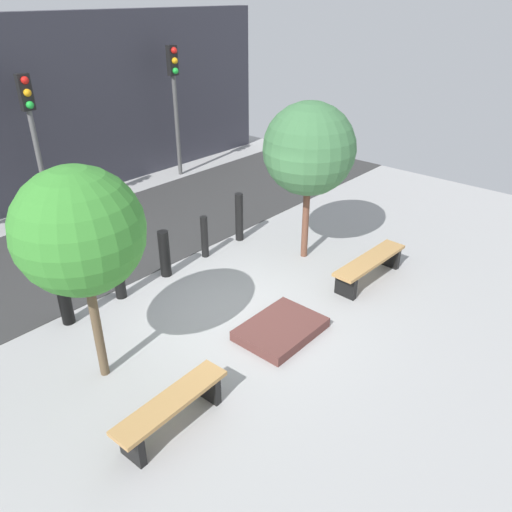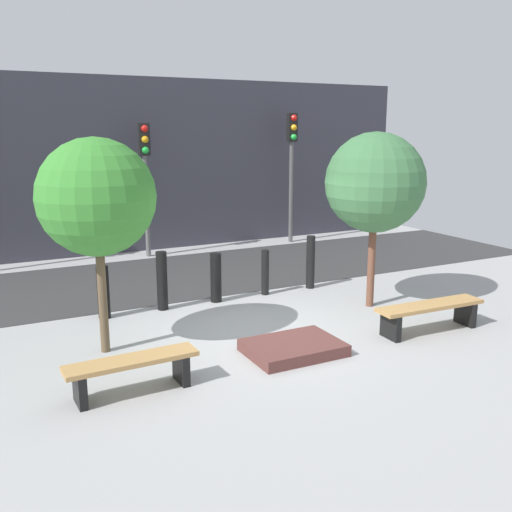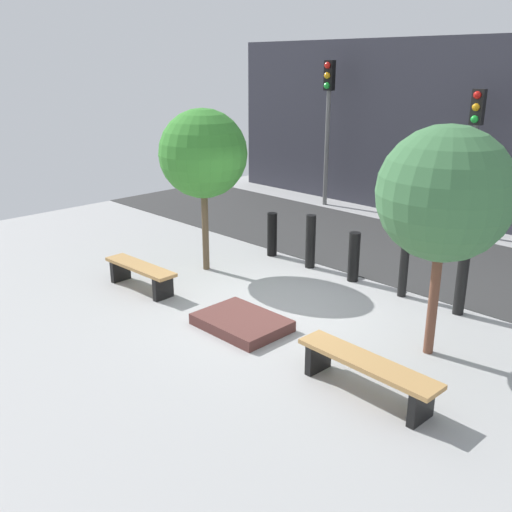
% 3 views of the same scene
% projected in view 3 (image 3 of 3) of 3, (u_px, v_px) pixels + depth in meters
% --- Properties ---
extents(ground_plane, '(18.00, 18.00, 0.00)m').
position_uv_depth(ground_plane, '(280.00, 311.00, 9.35)').
color(ground_plane, '#A1A1A1').
extents(road_strip, '(18.00, 3.86, 0.01)m').
position_uv_depth(road_strip, '(414.00, 254.00, 12.13)').
color(road_strip, '#333333').
rests_on(road_strip, ground).
extents(building_facade, '(16.20, 0.50, 4.50)m').
position_uv_depth(building_facade, '(492.00, 135.00, 13.54)').
color(building_facade, '#33333D').
rests_on(building_facade, ground).
extents(bench_left, '(1.65, 0.44, 0.46)m').
position_uv_depth(bench_left, '(140.00, 272.00, 10.17)').
color(bench_left, black).
rests_on(bench_left, ground).
extents(bench_right, '(1.91, 0.48, 0.47)m').
position_uv_depth(bench_right, '(366.00, 369.00, 6.90)').
color(bench_right, black).
rests_on(bench_right, ground).
extents(planter_bed, '(1.35, 0.99, 0.17)m').
position_uv_depth(planter_bed, '(242.00, 322.00, 8.75)').
color(planter_bed, brown).
rests_on(planter_bed, ground).
extents(tree_behind_left_bench, '(1.65, 1.65, 3.10)m').
position_uv_depth(tree_behind_left_bench, '(203.00, 154.00, 10.56)').
color(tree_behind_left_bench, brown).
rests_on(tree_behind_left_bench, ground).
extents(tree_behind_right_bench, '(1.77, 1.77, 3.16)m').
position_uv_depth(tree_behind_right_bench, '(445.00, 194.00, 7.30)').
color(tree_behind_right_bench, brown).
rests_on(tree_behind_right_bench, ground).
extents(bollard_far_left, '(0.21, 0.21, 0.92)m').
position_uv_depth(bollard_far_left, '(272.00, 234.00, 11.94)').
color(bollard_far_left, black).
rests_on(bollard_far_left, ground).
extents(bollard_left, '(0.20, 0.20, 1.07)m').
position_uv_depth(bollard_left, '(311.00, 241.00, 11.21)').
color(bollard_left, black).
rests_on(bollard_left, ground).
extents(bollard_center, '(0.21, 0.21, 0.93)m').
position_uv_depth(bollard_center, '(354.00, 257.00, 10.53)').
color(bollard_center, black).
rests_on(bollard_center, ground).
extents(bollard_right, '(0.15, 0.15, 0.89)m').
position_uv_depth(bollard_right, '(403.00, 272.00, 9.83)').
color(bollard_right, black).
rests_on(bollard_right, ground).
extents(bollard_far_right, '(0.18, 0.18, 1.08)m').
position_uv_depth(bollard_far_right, '(461.00, 282.00, 9.10)').
color(bollard_far_right, black).
rests_on(bollard_far_right, ground).
extents(traffic_light_west, '(0.28, 0.27, 3.94)m').
position_uv_depth(traffic_light_west, '(328.00, 108.00, 15.58)').
color(traffic_light_west, '#606060').
rests_on(traffic_light_west, ground).
extents(traffic_light_mid_west, '(0.28, 0.27, 3.33)m').
position_uv_depth(traffic_light_mid_west, '(474.00, 136.00, 12.87)').
color(traffic_light_mid_west, '#5C5C5C').
rests_on(traffic_light_mid_west, ground).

